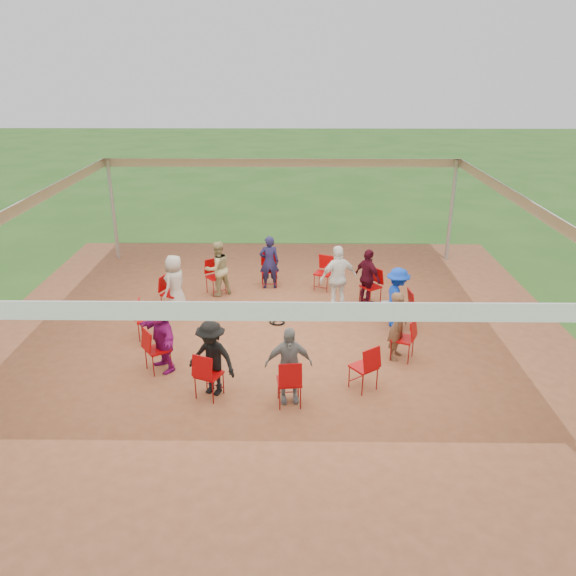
{
  "coord_description": "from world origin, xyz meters",
  "views": [
    {
      "loc": [
        0.36,
        -11.18,
        5.64
      ],
      "look_at": [
        0.24,
        0.3,
        0.96
      ],
      "focal_mm": 35.0,
      "sensor_mm": 36.0,
      "label": 1
    }
  ],
  "objects_px": {
    "person_seated_1": "(368,278)",
    "laptop": "(390,301)",
    "chair_6": "(148,319)",
    "cable_coil": "(278,322)",
    "chair_11": "(403,339)",
    "person_seated_5": "(162,336)",
    "person_seated_3": "(218,269)",
    "person_seated_6": "(212,358)",
    "chair_7": "(157,350)",
    "chair_4": "(216,277)",
    "chair_2": "(323,273)",
    "person_seated_0": "(397,299)",
    "chair_10": "(364,367)",
    "standing_person": "(338,278)",
    "chair_8": "(209,375)",
    "chair_5": "(172,294)",
    "chair_1": "(371,287)",
    "chair_0": "(401,309)",
    "person_seated_4": "(175,284)",
    "chair_9": "(289,382)",
    "person_seated_7": "(289,365)",
    "chair_3": "(269,270)",
    "person_seated_8": "(398,326)",
    "person_seated_2": "(269,262)"
  },
  "relations": [
    {
      "from": "person_seated_1",
      "to": "laptop",
      "type": "xyz_separation_m",
      "value": [
        0.33,
        -1.31,
        -0.05
      ]
    },
    {
      "from": "chair_6",
      "to": "cable_coil",
      "type": "relative_size",
      "value": 2.0
    },
    {
      "from": "chair_11",
      "to": "person_seated_5",
      "type": "distance_m",
      "value": 4.75
    },
    {
      "from": "person_seated_3",
      "to": "person_seated_6",
      "type": "bearing_deg",
      "value": 60.0
    },
    {
      "from": "chair_7",
      "to": "person_seated_6",
      "type": "relative_size",
      "value": 0.63
    },
    {
      "from": "chair_11",
      "to": "person_seated_6",
      "type": "height_order",
      "value": "person_seated_6"
    },
    {
      "from": "chair_4",
      "to": "chair_6",
      "type": "distance_m",
      "value": 2.8
    },
    {
      "from": "chair_2",
      "to": "person_seated_0",
      "type": "xyz_separation_m",
      "value": [
        1.52,
        -2.28,
        0.27
      ]
    },
    {
      "from": "chair_10",
      "to": "standing_person",
      "type": "xyz_separation_m",
      "value": [
        -0.22,
        3.53,
        0.36
      ]
    },
    {
      "from": "chair_8",
      "to": "chair_5",
      "type": "bearing_deg",
      "value": 135.0
    },
    {
      "from": "chair_7",
      "to": "chair_8",
      "type": "xyz_separation_m",
      "value": [
        1.13,
        -0.91,
        0.0
      ]
    },
    {
      "from": "chair_10",
      "to": "chair_4",
      "type": "bearing_deg",
      "value": 90.0
    },
    {
      "from": "chair_5",
      "to": "cable_coil",
      "type": "distance_m",
      "value": 2.67
    },
    {
      "from": "chair_4",
      "to": "chair_6",
      "type": "height_order",
      "value": "same"
    },
    {
      "from": "chair_1",
      "to": "chair_10",
      "type": "relative_size",
      "value": 1.0
    },
    {
      "from": "chair_11",
      "to": "standing_person",
      "type": "height_order",
      "value": "standing_person"
    },
    {
      "from": "chair_7",
      "to": "chair_11",
      "type": "bearing_deg",
      "value": 60.0
    },
    {
      "from": "chair_0",
      "to": "person_seated_4",
      "type": "relative_size",
      "value": 0.63
    },
    {
      "from": "chair_9",
      "to": "person_seated_0",
      "type": "bearing_deg",
      "value": 46.26
    },
    {
      "from": "chair_8",
      "to": "person_seated_3",
      "type": "xyz_separation_m",
      "value": [
        -0.44,
        4.72,
        0.27
      ]
    },
    {
      "from": "chair_1",
      "to": "person_seated_7",
      "type": "height_order",
      "value": "person_seated_7"
    },
    {
      "from": "cable_coil",
      "to": "laptop",
      "type": "height_order",
      "value": "laptop"
    },
    {
      "from": "person_seated_6",
      "to": "chair_0",
      "type": "bearing_deg",
      "value": 59.27
    },
    {
      "from": "chair_3",
      "to": "person_seated_8",
      "type": "relative_size",
      "value": 0.63
    },
    {
      "from": "chair_5",
      "to": "chair_7",
      "type": "height_order",
      "value": "same"
    },
    {
      "from": "person_seated_6",
      "to": "person_seated_7",
      "type": "distance_m",
      "value": 1.39
    },
    {
      "from": "chair_6",
      "to": "person_seated_0",
      "type": "height_order",
      "value": "person_seated_0"
    },
    {
      "from": "chair_7",
      "to": "person_seated_3",
      "type": "xyz_separation_m",
      "value": [
        0.69,
        3.81,
        0.27
      ]
    },
    {
      "from": "person_seated_2",
      "to": "person_seated_5",
      "type": "distance_m",
      "value": 4.64
    },
    {
      "from": "chair_6",
      "to": "chair_8",
      "type": "height_order",
      "value": "same"
    },
    {
      "from": "chair_1",
      "to": "person_seated_2",
      "type": "distance_m",
      "value": 2.75
    },
    {
      "from": "chair_2",
      "to": "person_seated_1",
      "type": "xyz_separation_m",
      "value": [
        1.03,
        -0.98,
        0.27
      ]
    },
    {
      "from": "person_seated_2",
      "to": "person_seated_7",
      "type": "height_order",
      "value": "same"
    },
    {
      "from": "person_seated_5",
      "to": "laptop",
      "type": "height_order",
      "value": "person_seated_5"
    },
    {
      "from": "chair_1",
      "to": "person_seated_1",
      "type": "relative_size",
      "value": 0.63
    },
    {
      "from": "person_seated_8",
      "to": "person_seated_0",
      "type": "bearing_deg",
      "value": 15.0
    },
    {
      "from": "chair_1",
      "to": "chair_11",
      "type": "distance_m",
      "value": 2.8
    },
    {
      "from": "chair_7",
      "to": "chair_11",
      "type": "distance_m",
      "value": 4.85
    },
    {
      "from": "person_seated_6",
      "to": "laptop",
      "type": "xyz_separation_m",
      "value": [
        3.59,
        2.71,
        -0.05
      ]
    },
    {
      "from": "person_seated_2",
      "to": "chair_11",
      "type": "bearing_deg",
      "value": 120.73
    },
    {
      "from": "chair_6",
      "to": "person_seated_8",
      "type": "distance_m",
      "value": 5.29
    },
    {
      "from": "chair_5",
      "to": "person_seated_7",
      "type": "distance_m",
      "value": 4.75
    },
    {
      "from": "person_seated_3",
      "to": "person_seated_1",
      "type": "bearing_deg",
      "value": 135.0
    },
    {
      "from": "chair_6",
      "to": "laptop",
      "type": "relative_size",
      "value": 2.84
    },
    {
      "from": "chair_1",
      "to": "chair_4",
      "type": "distance_m",
      "value": 3.96
    },
    {
      "from": "chair_0",
      "to": "person_seated_4",
      "type": "bearing_deg",
      "value": 75.34
    },
    {
      "from": "chair_0",
      "to": "chair_4",
      "type": "xyz_separation_m",
      "value": [
        -4.43,
        1.97,
        0.0
      ]
    },
    {
      "from": "chair_1",
      "to": "person_seated_1",
      "type": "xyz_separation_m",
      "value": [
        -0.1,
        -0.07,
        0.27
      ]
    },
    {
      "from": "chair_4",
      "to": "chair_7",
      "type": "xyz_separation_m",
      "value": [
        -0.62,
        -3.91,
        0.0
      ]
    },
    {
      "from": "person_seated_1",
      "to": "person_seated_4",
      "type": "bearing_deg",
      "value": 60.0
    }
  ]
}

